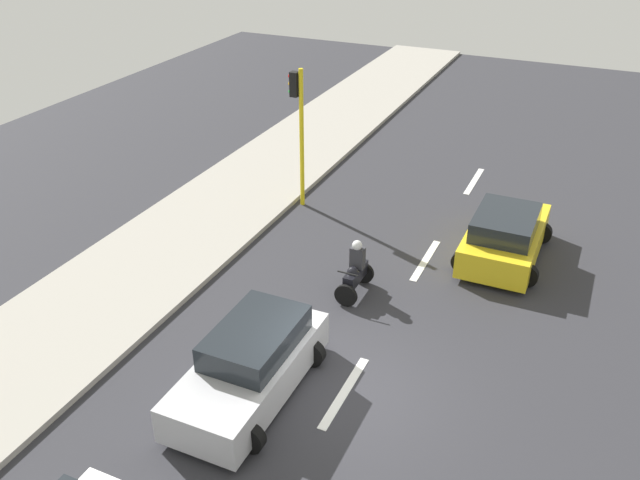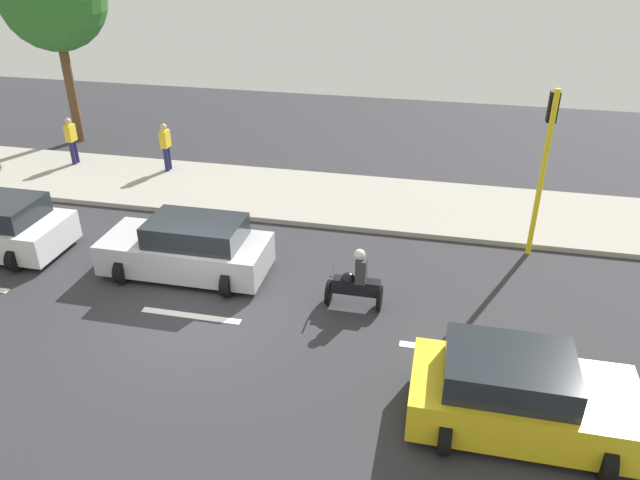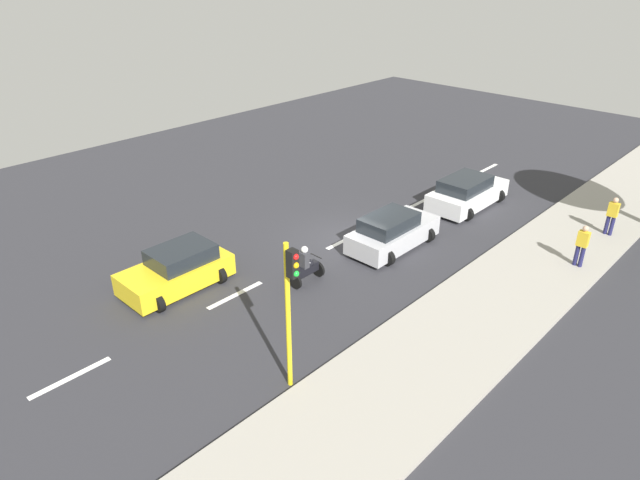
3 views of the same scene
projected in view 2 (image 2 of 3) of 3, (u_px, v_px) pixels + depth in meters
The scene contains 10 objects.
ground_plane at pixel (191, 318), 13.94m from camera, with size 40.00×60.00×0.10m, color #2D2D33.
sidewalk at pixel (275, 194), 19.91m from camera, with size 4.00×60.00×0.15m, color #9E998E.
lane_stripe_north at pixel (456, 351), 12.78m from camera, with size 0.20×2.40×0.01m, color white.
lane_stripe_mid at pixel (191, 316), 13.91m from camera, with size 0.20×2.40×0.01m, color white.
car_yellow_cab at pixel (519, 395), 10.58m from camera, with size 2.33×3.91×1.52m.
car_silver at pixel (188, 248), 15.28m from camera, with size 2.20×4.20×1.52m.
motorcycle at pixel (356, 283), 13.97m from camera, with size 0.60×1.30×1.53m.
pedestrian_near_signal at pixel (166, 145), 21.17m from camera, with size 0.40×0.24×1.69m.
pedestrian_by_tree at pixel (72, 139), 21.76m from camera, with size 0.40×0.24×1.69m.
traffic_light_corner at pixel (546, 150), 15.23m from camera, with size 0.49×0.24×4.50m.
Camera 2 is at (-10.55, -5.36, 8.09)m, focal length 33.94 mm.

